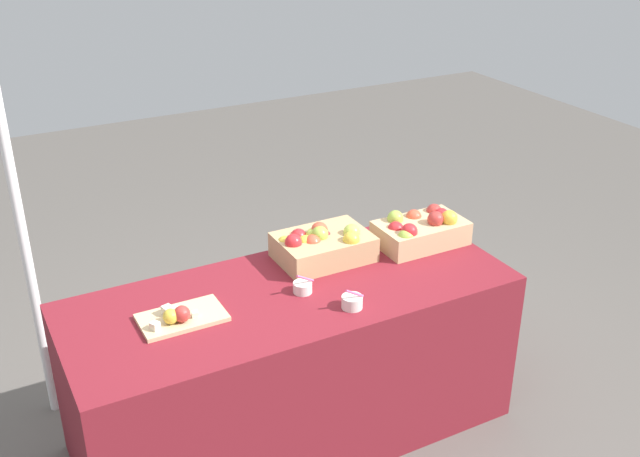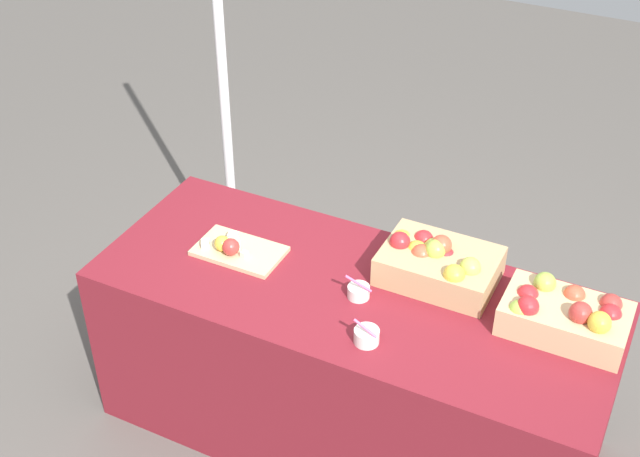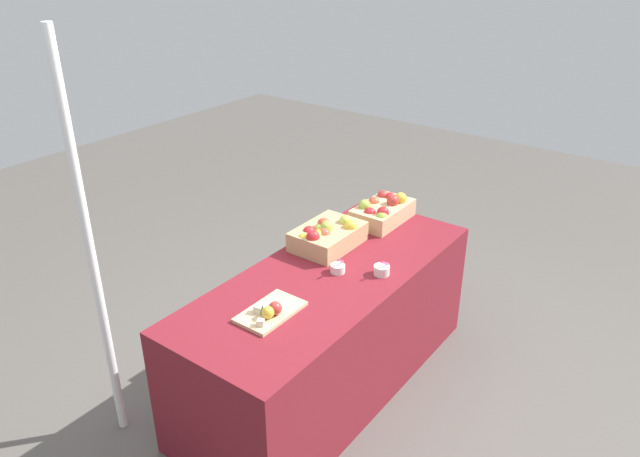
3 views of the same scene
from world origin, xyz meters
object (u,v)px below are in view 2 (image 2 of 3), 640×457
(apple_crate_left, at_px, (566,315))
(cutting_board_front, at_px, (235,249))
(sample_bowl_mid, at_px, (359,291))
(sample_bowl_near, at_px, (367,336))
(tent_pole, at_px, (223,87))
(apple_crate_middle, at_px, (437,262))

(apple_crate_left, bearing_deg, cutting_board_front, -174.43)
(cutting_board_front, bearing_deg, sample_bowl_mid, -2.47)
(apple_crate_left, distance_m, sample_bowl_near, 0.67)
(apple_crate_left, height_order, sample_bowl_mid, apple_crate_left)
(cutting_board_front, distance_m, sample_bowl_near, 0.68)
(cutting_board_front, height_order, sample_bowl_near, sample_bowl_near)
(cutting_board_front, relative_size, sample_bowl_mid, 3.17)
(apple_crate_left, relative_size, tent_pole, 0.20)
(apple_crate_middle, bearing_deg, apple_crate_left, -9.66)
(apple_crate_left, xyz_separation_m, tent_pole, (-1.67, 0.57, 0.23))
(apple_crate_middle, relative_size, cutting_board_front, 1.24)
(apple_crate_middle, distance_m, sample_bowl_mid, 0.31)
(apple_crate_left, xyz_separation_m, sample_bowl_near, (-0.57, -0.34, -0.04))
(apple_crate_left, relative_size, sample_bowl_near, 4.03)
(apple_crate_middle, xyz_separation_m, sample_bowl_near, (-0.09, -0.43, -0.04))
(apple_crate_middle, bearing_deg, sample_bowl_near, -101.71)
(cutting_board_front, height_order, sample_bowl_mid, sample_bowl_mid)
(apple_crate_left, distance_m, sample_bowl_mid, 0.71)
(apple_crate_middle, xyz_separation_m, tent_pole, (-1.19, 0.49, 0.23))
(cutting_board_front, bearing_deg, sample_bowl_near, -19.18)
(cutting_board_front, xyz_separation_m, sample_bowl_mid, (0.52, -0.02, 0.00))
(sample_bowl_near, relative_size, sample_bowl_mid, 0.97)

